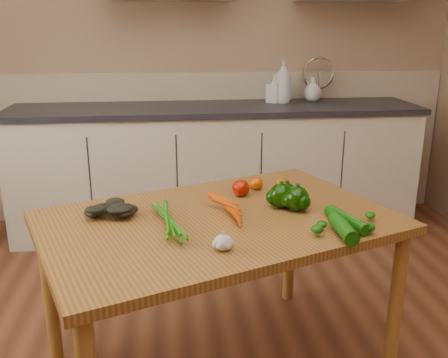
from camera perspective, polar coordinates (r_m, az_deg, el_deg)
room at (r=1.45m, az=-1.44°, el=9.37°), size 4.04×5.04×2.64m
counter_run at (r=3.60m, az=-0.83°, el=1.40°), size 2.84×0.64×1.14m
table at (r=1.99m, az=-0.63°, el=-6.59°), size 1.56×1.29×0.72m
soap_bottle_a at (r=3.64m, az=6.78°, el=11.00°), size 0.15×0.15×0.30m
soap_bottle_b at (r=3.65m, az=5.76°, el=10.25°), size 0.13×0.13×0.20m
soap_bottle_c at (r=3.78m, az=10.10°, el=10.06°), size 0.14×0.14×0.17m
carrot_bunch at (r=1.94m, az=-1.56°, el=-3.68°), size 0.30×0.27×0.07m
leafy_greens at (r=2.02m, az=-12.91°, el=-2.84°), size 0.19×0.17×0.10m
garlic_bulb at (r=1.68m, az=-0.09°, el=-7.27°), size 0.06×0.06×0.05m
pepper_a at (r=2.07m, az=6.51°, el=-1.92°), size 0.10×0.10×0.10m
pepper_b at (r=2.11m, az=7.19°, el=-1.67°), size 0.09×0.09×0.09m
pepper_c at (r=2.04m, az=8.34°, el=-2.24°), size 0.10×0.10×0.10m
tomato_a at (r=2.20m, az=1.95°, el=-1.03°), size 0.08×0.08×0.07m
tomato_b at (r=2.29m, az=3.71°, el=-0.49°), size 0.06×0.06×0.06m
tomato_c at (r=2.27m, az=6.62°, el=-0.67°), size 0.07×0.07×0.06m
zucchini_a at (r=1.93m, az=13.85°, el=-4.54°), size 0.11×0.23×0.05m
zucchini_b at (r=1.84m, az=13.48°, el=-5.48°), size 0.06×0.19×0.06m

